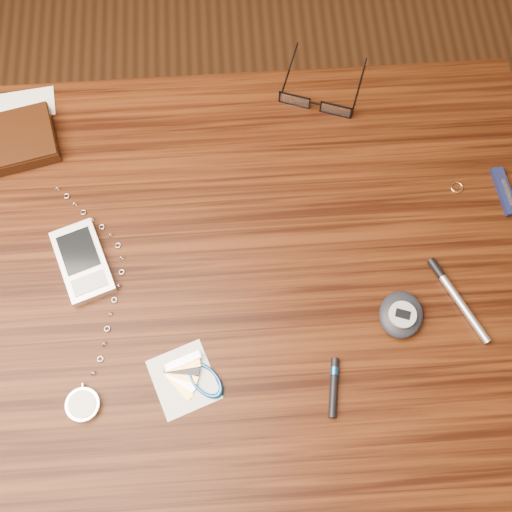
% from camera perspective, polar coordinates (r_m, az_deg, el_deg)
% --- Properties ---
extents(ground, '(3.80, 3.80, 0.00)m').
position_cam_1_polar(ground, '(1.64, -2.11, -10.79)').
color(ground, '#472814').
rests_on(ground, ground).
extents(desk, '(1.00, 0.70, 0.75)m').
position_cam_1_polar(desk, '(1.02, -3.36, -3.67)').
color(desk, '#371808').
rests_on(desk, ground).
extents(wallet_and_card, '(0.14, 0.17, 0.03)m').
position_cam_1_polar(wallet_and_card, '(1.07, -20.60, 9.65)').
color(wallet_and_card, black).
rests_on(wallet_and_card, desk).
extents(eyeglasses, '(0.15, 0.16, 0.03)m').
position_cam_1_polar(eyeglasses, '(1.05, 5.37, 13.50)').
color(eyeglasses, black).
rests_on(eyeglasses, desk).
extents(gold_ring, '(0.02, 0.02, 0.00)m').
position_cam_1_polar(gold_ring, '(1.02, 17.42, 5.85)').
color(gold_ring, '#ECAF62').
rests_on(gold_ring, desk).
extents(pocket_watch, '(0.11, 0.35, 0.01)m').
position_cam_1_polar(pocket_watch, '(0.90, -15.02, -11.77)').
color(pocket_watch, silver).
rests_on(pocket_watch, desk).
extents(pda_phone, '(0.10, 0.13, 0.02)m').
position_cam_1_polar(pda_phone, '(0.95, -15.15, -0.50)').
color(pda_phone, silver).
rests_on(pda_phone, desk).
extents(pedometer, '(0.08, 0.09, 0.03)m').
position_cam_1_polar(pedometer, '(0.91, 12.77, -5.10)').
color(pedometer, black).
rests_on(pedometer, desk).
extents(notepad_keys, '(0.11, 0.11, 0.01)m').
position_cam_1_polar(notepad_keys, '(0.88, -5.55, -10.79)').
color(notepad_keys, white).
rests_on(notepad_keys, desk).
extents(pocket_knife, '(0.03, 0.08, 0.01)m').
position_cam_1_polar(pocket_knife, '(1.04, 21.20, 5.38)').
color(pocket_knife, '#13153B').
rests_on(pocket_knife, desk).
extents(silver_pen, '(0.07, 0.13, 0.01)m').
position_cam_1_polar(silver_pen, '(0.94, 17.17, -3.20)').
color(silver_pen, silver).
rests_on(silver_pen, desk).
extents(black_blue_pen, '(0.02, 0.08, 0.01)m').
position_cam_1_polar(black_blue_pen, '(0.88, 6.92, -11.35)').
color(black_blue_pen, black).
rests_on(black_blue_pen, desk).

